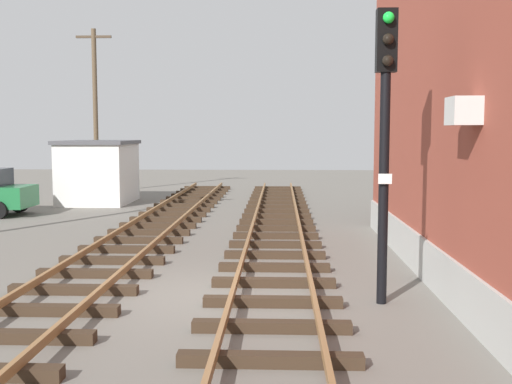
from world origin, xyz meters
The scene contains 6 objects.
ground_plane centered at (0.00, 0.00, 0.00)m, with size 80.00×80.00×0.00m, color slate.
track_near_building centered at (1.29, 0.00, 0.13)m, with size 2.50×45.65×0.32m.
track_centre centered at (-2.57, 0.00, 0.13)m, with size 2.50×45.65×0.32m.
signal_mast centered at (3.28, -0.42, 3.32)m, with size 0.36×0.40×5.27m.
control_hut centered at (-6.61, 15.45, 1.39)m, with size 3.00×3.80×2.76m.
utility_pole_far centered at (-8.04, 20.04, 4.36)m, with size 1.80×0.24×8.33m.
Camera 1 is at (1.41, -11.61, 3.12)m, focal length 43.61 mm.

